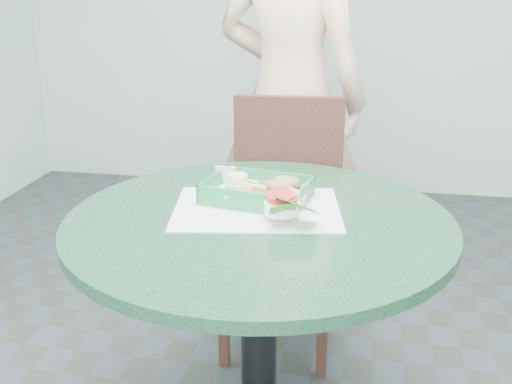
% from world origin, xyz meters
% --- Properties ---
extents(cafe_table, '(0.98, 0.98, 0.75)m').
position_xyz_m(cafe_table, '(0.00, 0.00, 0.58)').
color(cafe_table, black).
rests_on(cafe_table, floor).
extents(dining_chair, '(0.41, 0.41, 0.93)m').
position_xyz_m(dining_chair, '(-0.03, 0.69, 0.53)').
color(dining_chair, black).
rests_on(dining_chair, floor).
extents(diner_person, '(0.88, 0.72, 2.09)m').
position_xyz_m(diner_person, '(-0.05, 1.01, 1.04)').
color(diner_person, beige).
rests_on(diner_person, floor).
extents(placemat, '(0.47, 0.38, 0.00)m').
position_xyz_m(placemat, '(-0.02, 0.05, 0.75)').
color(placemat, silver).
rests_on(placemat, cafe_table).
extents(food_basket, '(0.27, 0.20, 0.05)m').
position_xyz_m(food_basket, '(-0.03, 0.12, 0.77)').
color(food_basket, '#1A8749').
rests_on(food_basket, placemat).
extents(crab_sandwich, '(0.12, 0.12, 0.07)m').
position_xyz_m(crab_sandwich, '(0.05, 0.10, 0.80)').
color(crab_sandwich, '#EECC76').
rests_on(crab_sandwich, food_basket).
extents(fries_pile, '(0.13, 0.14, 0.04)m').
position_xyz_m(fries_pile, '(-0.06, 0.09, 0.79)').
color(fries_pile, '#CFC27D').
rests_on(fries_pile, food_basket).
extents(sauce_ramekin, '(0.05, 0.05, 0.03)m').
position_xyz_m(sauce_ramekin, '(-0.09, 0.13, 0.80)').
color(sauce_ramekin, white).
rests_on(sauce_ramekin, food_basket).
extents(garnish_cup, '(0.13, 0.13, 0.05)m').
position_xyz_m(garnish_cup, '(0.09, 0.00, 0.79)').
color(garnish_cup, white).
rests_on(garnish_cup, food_basket).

